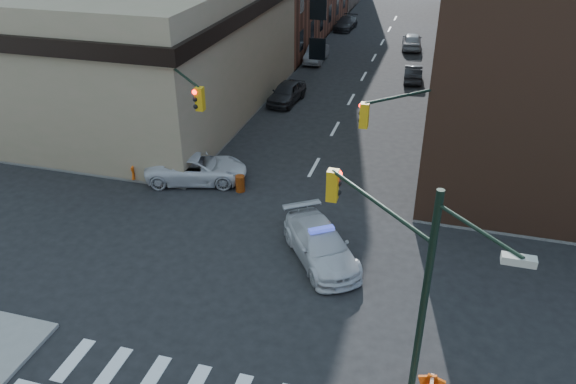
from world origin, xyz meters
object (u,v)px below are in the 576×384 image
Objects in this scene: barrel_bank at (240,184)px; barricade_nw_a at (143,172)px; police_car at (321,244)px; parked_car_enear at (413,73)px; parked_car_wnear at (287,92)px; parked_car_wfar at (316,54)px; pedestrian_b at (117,160)px; barrel_road at (304,236)px; pedestrian_a at (200,147)px; pickup at (197,168)px.

barrel_bank is 0.74× the size of barricade_nw_a.
police_car is 1.31× the size of parked_car_enear.
police_car is 19.97m from parked_car_wnear.
parked_car_wfar is at bearing 97.61° from parked_car_wnear.
pedestrian_b reaches higher than parked_car_wfar.
parked_car_wfar is 3.70× the size of barricade_nw_a.
barrel_road reaches higher than barrel_bank.
barrel_road is (5.97, -17.99, -0.20)m from parked_car_wnear.
pedestrian_a is 4.65m from pedestrian_b.
barricade_nw_a is (-12.65, -22.16, -0.06)m from parked_car_enear.
parked_car_wnear is 3.99× the size of barrel_road.
barrel_bank is (-4.56, 4.10, -0.12)m from barrel_road.
barrel_bank is (2.68, -0.47, -0.31)m from pickup.
parked_car_wnear reaches higher than pickup.
parked_car_wfar is 9.62m from parked_car_enear.
barrel_road is at bearing -78.83° from parked_car_wfar.
pickup reaches higher than barrel_road.
barrel_bank is at bearing 138.06° from barrel_road.
parked_car_enear is 26.15m from pedestrian_b.
pedestrian_b is 1.82× the size of barrel_bank.
parked_car_wfar is 5.00× the size of barrel_bank.
police_car is 9.75m from pickup.
parked_car_wfar is (0.88, 24.64, -0.02)m from pickup.
barrel_bank is 5.48m from barricade_nw_a.
parked_car_enear reaches higher than barrel_road.
parked_car_wfar is at bearing -17.57° from pickup.
pedestrian_b is 12.37m from barrel_road.
parked_car_wnear is 11.61m from parked_car_enear.
barricade_nw_a is (1.71, -0.30, -0.36)m from pedestrian_b.
police_car is 1.16× the size of parked_car_wnear.
barrel_road is at bearing -1.15° from pedestrian_a.
parked_car_wnear is 1.13× the size of parked_car_enear.
parked_car_wnear reaches higher than parked_car_enear.
barrel_road is 6.13m from barrel_bank.
barricade_nw_a is (-10.94, 4.37, -0.16)m from police_car.
parked_car_wfar is at bearing 94.10° from barrel_bank.
parked_car_wfar is 2.76× the size of pedestrian_b.
pickup reaches higher than parked_car_wfar.
barrel_road reaches higher than barricade_nw_a.
barrel_bank is (1.80, -25.11, -0.29)m from parked_car_wfar.
parked_car_wfar is (-7.29, 29.96, -0.03)m from police_car.
parked_car_wfar is 3.93× the size of barrel_road.
parked_car_wnear reaches higher than barricade_nw_a.
parked_car_wfar is 25.18m from barrel_bank.
police_car is 30.83m from parked_car_wfar.
pedestrian_b is at bearing 161.50° from barrel_road.
police_car is 7.33m from barrel_bank.
pedestrian_a reaches higher than barrel_bank.
pickup is 2.93m from barricade_nw_a.
pedestrian_a is at bearing 105.96° from police_car.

